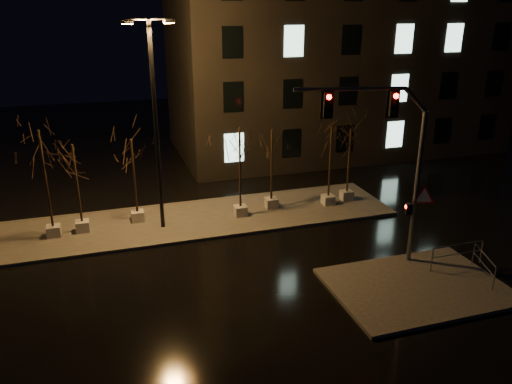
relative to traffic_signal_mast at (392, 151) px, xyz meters
name	(u,v)px	position (x,y,z in m)	size (l,w,h in m)	color
ground	(218,275)	(-7.19, 1.23, -5.22)	(90.00, 90.00, 0.00)	black
median	(192,220)	(-7.19, 7.23, -5.14)	(22.00, 5.00, 0.15)	#3F3D38
sidewalk_corner	(416,286)	(0.31, -2.27, -5.14)	(7.00, 5.00, 0.15)	#3F3D38
building	(337,52)	(6.81, 19.23, 2.28)	(25.00, 12.00, 15.00)	black
tree_0	(42,155)	(-14.10, 7.14, -0.89)	(1.80, 1.80, 5.51)	#ACAAA0
tree_1	(74,165)	(-12.75, 7.33, -1.55)	(1.80, 1.80, 4.64)	#ACAAA0
tree_2	(133,158)	(-9.98, 7.81, -1.61)	(1.80, 1.80, 4.55)	#ACAAA0
tree_3	(240,148)	(-4.58, 6.88, -1.29)	(1.80, 1.80, 4.99)	#ACAAA0
tree_4	(272,147)	(-2.61, 7.46, -1.55)	(1.80, 1.80, 4.63)	#ACAAA0
tree_5	(331,144)	(0.66, 6.94, -1.51)	(1.80, 1.80, 4.69)	#ACAAA0
tree_6	(350,145)	(2.01, 7.25, -1.73)	(1.80, 1.80, 4.39)	#ACAAA0
traffic_signal_mast	(392,151)	(0.00, 0.00, 0.00)	(6.17, 1.55, 7.72)	slate
streetlight_main	(155,114)	(-8.81, 6.67, 0.82)	(2.49, 1.10, 10.21)	black
guard_rail_a	(458,252)	(2.81, -1.49, -4.35)	(2.58, 0.09, 1.11)	slate
guard_rail_b	(484,262)	(3.31, -2.52, -4.41)	(0.73, 2.06, 1.03)	slate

